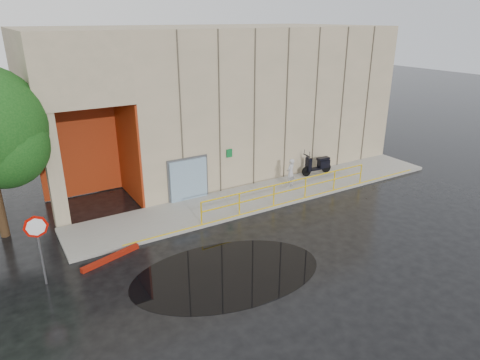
# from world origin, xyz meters

# --- Properties ---
(ground) EXTENTS (120.00, 120.00, 0.00)m
(ground) POSITION_xyz_m (0.00, 0.00, 0.00)
(ground) COLOR black
(ground) RESTS_ON ground
(sidewalk) EXTENTS (20.00, 3.00, 0.15)m
(sidewalk) POSITION_xyz_m (4.00, 4.50, 0.07)
(sidewalk) COLOR gray
(sidewalk) RESTS_ON ground
(building) EXTENTS (20.00, 10.17, 8.00)m
(building) POSITION_xyz_m (5.10, 10.98, 4.21)
(building) COLOR tan
(building) RESTS_ON ground
(guardrail) EXTENTS (9.56, 0.06, 1.03)m
(guardrail) POSITION_xyz_m (4.25, 3.15, 0.68)
(guardrail) COLOR yellow
(guardrail) RESTS_ON sidewalk
(person) EXTENTS (0.65, 0.55, 1.50)m
(person) POSITION_xyz_m (5.45, 4.68, 0.90)
(person) COLOR #ABAAAF
(person) RESTS_ON sidewalk
(scooter) EXTENTS (1.96, 0.76, 1.49)m
(scooter) POSITION_xyz_m (7.86, 5.36, 1.01)
(scooter) COLOR black
(scooter) RESTS_ON sidewalk
(stop_sign) EXTENTS (0.77, 0.11, 2.57)m
(stop_sign) POSITION_xyz_m (-6.90, 2.08, 1.87)
(stop_sign) COLOR #5C5D61
(stop_sign) RESTS_ON ground
(red_curb) EXTENTS (2.34, 0.90, 0.18)m
(red_curb) POSITION_xyz_m (-4.60, 2.50, 0.09)
(red_curb) COLOR maroon
(red_curb) RESTS_ON ground
(puddle) EXTENTS (7.44, 5.22, 0.01)m
(puddle) POSITION_xyz_m (-1.32, -0.53, 0.00)
(puddle) COLOR black
(puddle) RESTS_ON ground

